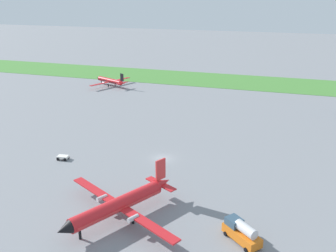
{
  "coord_description": "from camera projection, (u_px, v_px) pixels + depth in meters",
  "views": [
    {
      "loc": [
        24.56,
        -73.4,
        35.46
      ],
      "look_at": [
        -2.86,
        13.14,
        3.0
      ],
      "focal_mm": 40.06,
      "sensor_mm": 36.0,
      "label": 1
    }
  ],
  "objects": [
    {
      "name": "grass_taxiway_strip",
      "position": [
        224.0,
        81.0,
        159.27
      ],
      "size": [
        360.0,
        28.0,
        0.08
      ],
      "primitive_type": "cube",
      "color": "#478438",
      "rests_on": "ground_plane"
    },
    {
      "name": "airplane_taxiing_turboprop",
      "position": [
        111.0,
        81.0,
        149.5
      ],
      "size": [
        16.28,
        18.75,
        5.99
      ],
      "rotation": [
        0.0,
        0.0,
        2.72
      ],
      "color": "red",
      "rests_on": "ground_plane"
    },
    {
      "name": "baggage_cart_midfield",
      "position": [
        63.0,
        157.0,
        84.05
      ],
      "size": [
        2.56,
        2.0,
        0.9
      ],
      "rotation": [
        0.0,
        0.0,
        0.11
      ],
      "color": "white",
      "rests_on": "ground_plane"
    },
    {
      "name": "fuel_truck_near_gate",
      "position": [
        241.0,
        232.0,
        56.21
      ],
      "size": [
        6.5,
        6.05,
        3.29
      ],
      "rotation": [
        0.0,
        0.0,
        2.43
      ],
      "color": "orange",
      "rests_on": "ground_plane"
    },
    {
      "name": "airplane_foreground_turboprop",
      "position": [
        120.0,
        204.0,
        61.14
      ],
      "size": [
        23.97,
        20.88,
        7.91
      ],
      "rotation": [
        0.0,
        0.0,
        4.22
      ],
      "color": "red",
      "rests_on": "ground_plane"
    },
    {
      "name": "ground_plane",
      "position": [
        163.0,
        158.0,
        84.81
      ],
      "size": [
        600.0,
        600.0,
        0.0
      ],
      "primitive_type": "plane",
      "color": "gray"
    }
  ]
}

